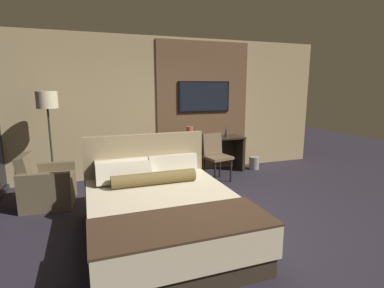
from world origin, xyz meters
The scene contains 12 objects.
ground_plane centered at (0.00, 0.00, 0.00)m, with size 16.00×16.00×0.00m, color #28232D.
wall_back_tv_panel centered at (0.10, 2.59, 1.40)m, with size 7.20×0.09×2.80m.
bed centered at (-0.78, -0.16, 0.33)m, with size 1.75×2.19×1.14m.
desk centered at (0.84, 2.32, 0.50)m, with size 1.55×0.50×0.76m.
tv centered at (0.84, 2.52, 1.60)m, with size 1.16×0.04×0.65m.
desk_chair centered at (0.76, 1.74, 0.56)m, with size 0.55×0.55×0.92m.
armchair_by_window centered at (-2.21, 1.49, 0.28)m, with size 0.80×0.82×0.82m.
floor_lamp centered at (-2.16, 2.04, 1.47)m, with size 0.34×0.34×1.74m.
vase_tall centered at (0.42, 2.27, 0.88)m, with size 0.14×0.14×0.25m.
vase_short centered at (1.25, 2.25, 0.87)m, with size 0.08×0.08×0.23m.
book centered at (0.63, 2.31, 0.77)m, with size 0.25×0.20×0.03m.
waste_bin centered at (1.91, 2.16, 0.14)m, with size 0.22×0.22×0.28m.
Camera 1 is at (-1.60, -3.46, 1.82)m, focal length 28.00 mm.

